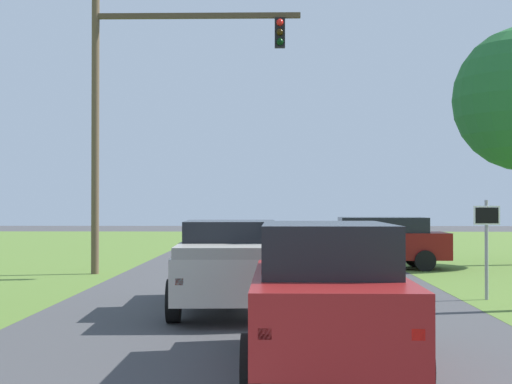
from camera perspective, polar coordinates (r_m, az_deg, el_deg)
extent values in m
plane|color=#424244|center=(15.40, 0.36, -9.03)|extent=(120.00, 120.00, 0.00)
cube|color=maroon|center=(10.45, 5.18, -8.41)|extent=(1.93, 4.71, 0.92)
cube|color=black|center=(10.61, 5.10, -4.04)|extent=(1.69, 2.92, 0.65)
cube|color=red|center=(8.13, 0.65, -10.27)|extent=(0.14, 0.06, 0.12)
cube|color=red|center=(8.26, 11.72, -10.11)|extent=(0.14, 0.06, 0.12)
cylinder|color=black|center=(11.94, 0.11, -9.68)|extent=(0.23, 0.72, 0.72)
cylinder|color=black|center=(12.05, 9.33, -9.60)|extent=(0.23, 0.72, 0.72)
cylinder|color=black|center=(9.08, -0.37, -12.52)|extent=(0.23, 0.72, 0.72)
cylinder|color=black|center=(9.21, 11.83, -12.33)|extent=(0.23, 0.72, 0.72)
cube|color=#B7B2A8|center=(16.24, -1.85, -5.70)|extent=(2.29, 5.68, 0.83)
cube|color=black|center=(15.92, -1.86, -3.20)|extent=(1.90, 2.20, 0.61)
cube|color=#9C978F|center=(14.48, -1.93, -4.25)|extent=(2.05, 2.20, 0.20)
cube|color=red|center=(13.52, -5.61, -6.51)|extent=(0.14, 0.07, 0.12)
cube|color=red|center=(13.50, 1.62, -6.53)|extent=(0.14, 0.07, 0.12)
cylinder|color=black|center=(18.05, -5.08, -6.54)|extent=(0.28, 0.81, 0.80)
cylinder|color=black|center=(18.03, 1.53, -6.55)|extent=(0.28, 0.81, 0.80)
cylinder|color=black|center=(14.61, -6.02, -7.89)|extent=(0.28, 0.81, 0.80)
cylinder|color=black|center=(14.58, 2.16, -7.91)|extent=(0.28, 0.81, 0.80)
cylinder|color=brown|center=(24.89, -11.63, 4.07)|extent=(0.24, 0.24, 8.63)
cube|color=#4C3D2B|center=(24.98, -4.27, 12.68)|extent=(6.38, 0.16, 0.16)
cube|color=black|center=(24.74, 1.75, 11.50)|extent=(0.32, 0.28, 0.90)
sphere|color=red|center=(24.66, 1.75, 12.25)|extent=(0.22, 0.22, 0.22)
sphere|color=black|center=(24.60, 1.75, 11.57)|extent=(0.22, 0.22, 0.22)
sphere|color=black|center=(24.54, 1.75, 10.89)|extent=(0.22, 0.22, 0.22)
cylinder|color=gray|center=(18.60, 16.44, -4.07)|extent=(0.08, 0.08, 2.27)
cube|color=white|center=(18.54, 16.46, -1.65)|extent=(0.60, 0.03, 0.44)
cube|color=black|center=(18.53, 16.47, -1.65)|extent=(0.52, 0.01, 0.36)
cube|color=maroon|center=(26.49, 8.69, -3.88)|extent=(4.76, 1.88, 0.88)
cube|color=black|center=(26.50, 9.20, -2.38)|extent=(2.86, 1.65, 0.50)
cube|color=red|center=(27.03, 3.53, -3.73)|extent=(0.06, 0.14, 0.12)
cube|color=red|center=(25.52, 3.69, -3.90)|extent=(0.06, 0.14, 0.12)
cylinder|color=black|center=(27.67, 11.46, -4.65)|extent=(0.68, 0.23, 0.68)
cylinder|color=black|center=(25.85, 12.22, -4.92)|extent=(0.68, 0.23, 0.68)
cylinder|color=black|center=(27.28, 5.35, -4.72)|extent=(0.68, 0.23, 0.68)
cylinder|color=black|center=(25.44, 5.68, -5.01)|extent=(0.68, 0.23, 0.68)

